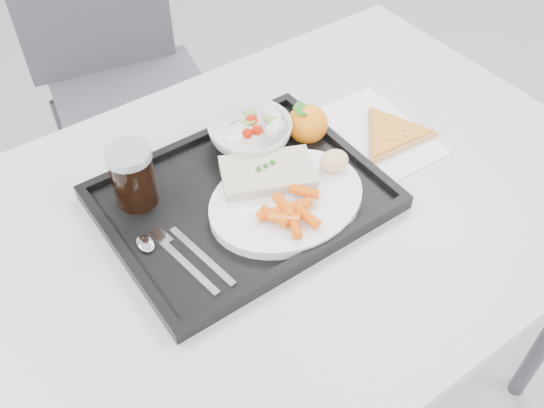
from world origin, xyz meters
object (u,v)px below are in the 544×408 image
at_px(tray, 242,199).
at_px(pizza_slice, 392,134).
at_px(dinner_plate, 286,201).
at_px(table, 275,231).
at_px(salad_bowl, 250,133).
at_px(chair, 119,65).
at_px(cola_glass, 133,175).
at_px(tangerine, 307,124).

relative_size(tray, pizza_slice, 1.81).
bearing_deg(dinner_plate, pizza_slice, 7.01).
distance_m(table, salad_bowl, 0.18).
height_order(chair, salad_bowl, chair).
height_order(chair, cola_glass, chair).
xyz_separation_m(cola_glass, pizza_slice, (0.47, -0.12, -0.06)).
bearing_deg(salad_bowl, chair, 87.84).
bearing_deg(tangerine, dinner_plate, -138.14).
relative_size(chair, salad_bowl, 6.11).
bearing_deg(chair, tangerine, -84.12).
bearing_deg(dinner_plate, table, 113.04).
xyz_separation_m(tangerine, pizza_slice, (0.13, -0.09, -0.02)).
relative_size(salad_bowl, pizza_slice, 0.61).
relative_size(tangerine, pizza_slice, 0.32).
height_order(tray, cola_glass, cola_glass).
relative_size(dinner_plate, cola_glass, 2.50).
bearing_deg(cola_glass, chair, 69.97).
bearing_deg(cola_glass, tangerine, -4.81).
height_order(chair, tray, chair).
xyz_separation_m(chair, pizza_slice, (0.21, -0.83, 0.22)).
bearing_deg(table, tangerine, 35.35).
height_order(chair, pizza_slice, chair).
xyz_separation_m(cola_glass, tangerine, (0.33, -0.03, -0.04)).
xyz_separation_m(table, pizza_slice, (0.28, 0.01, 0.08)).
height_order(table, pizza_slice, pizza_slice).
xyz_separation_m(table, dinner_plate, (0.01, -0.02, 0.09)).
distance_m(tray, cola_glass, 0.18).
distance_m(salad_bowl, pizza_slice, 0.27).
bearing_deg(dinner_plate, cola_glass, 141.78).
distance_m(tray, pizza_slice, 0.32).
height_order(cola_glass, pizza_slice, cola_glass).
height_order(dinner_plate, tangerine, tangerine).
bearing_deg(tray, table, -42.33).
bearing_deg(chair, pizza_slice, -76.00).
height_order(tray, salad_bowl, salad_bowl).
relative_size(dinner_plate, tangerine, 3.38).
relative_size(tray, tangerine, 5.64).
bearing_deg(tray, chair, 81.98).
bearing_deg(table, pizza_slice, 2.71).
bearing_deg(salad_bowl, tray, -129.80).
xyz_separation_m(dinner_plate, cola_glass, (-0.19, 0.15, 0.05)).
distance_m(table, tangerine, 0.21).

